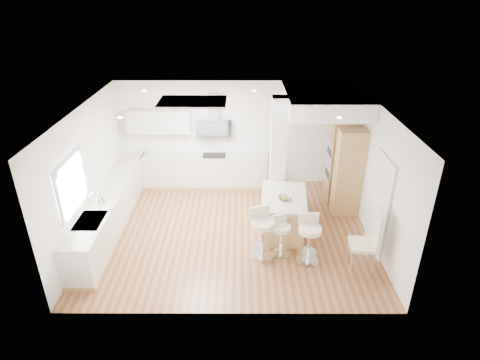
{
  "coord_description": "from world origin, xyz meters",
  "views": [
    {
      "loc": [
        0.2,
        -7.54,
        5.0
      ],
      "look_at": [
        0.18,
        0.4,
        1.07
      ],
      "focal_mm": 30.0,
      "sensor_mm": 36.0,
      "label": 1
    }
  ],
  "objects_px": {
    "peninsula": "(283,213)",
    "bar_stool_a": "(262,231)",
    "bar_stool_c": "(309,237)",
    "dining_chair": "(370,238)",
    "bar_stool_b": "(281,234)"
  },
  "relations": [
    {
      "from": "bar_stool_a",
      "to": "dining_chair",
      "type": "distance_m",
      "value": 2.05
    },
    {
      "from": "peninsula",
      "to": "bar_stool_c",
      "type": "bearing_deg",
      "value": -64.48
    },
    {
      "from": "peninsula",
      "to": "dining_chair",
      "type": "bearing_deg",
      "value": -35.25
    },
    {
      "from": "peninsula",
      "to": "bar_stool_b",
      "type": "height_order",
      "value": "peninsula"
    },
    {
      "from": "peninsula",
      "to": "bar_stool_a",
      "type": "height_order",
      "value": "bar_stool_a"
    },
    {
      "from": "bar_stool_a",
      "to": "bar_stool_b",
      "type": "distance_m",
      "value": 0.42
    },
    {
      "from": "bar_stool_b",
      "to": "dining_chair",
      "type": "relative_size",
      "value": 0.67
    },
    {
      "from": "peninsula",
      "to": "bar_stool_c",
      "type": "distance_m",
      "value": 1.17
    },
    {
      "from": "bar_stool_b",
      "to": "bar_stool_a",
      "type": "bearing_deg",
      "value": 172.27
    },
    {
      "from": "peninsula",
      "to": "bar_stool_a",
      "type": "distance_m",
      "value": 1.1
    },
    {
      "from": "peninsula",
      "to": "bar_stool_c",
      "type": "xyz_separation_m",
      "value": [
        0.4,
        -1.09,
        0.13
      ]
    },
    {
      "from": "bar_stool_a",
      "to": "bar_stool_b",
      "type": "bearing_deg",
      "value": -5.22
    },
    {
      "from": "bar_stool_c",
      "to": "bar_stool_a",
      "type": "bearing_deg",
      "value": 167.2
    },
    {
      "from": "bar_stool_c",
      "to": "dining_chair",
      "type": "relative_size",
      "value": 0.79
    },
    {
      "from": "bar_stool_b",
      "to": "dining_chair",
      "type": "distance_m",
      "value": 1.7
    }
  ]
}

